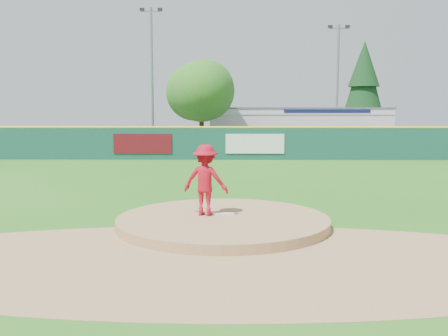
{
  "coord_description": "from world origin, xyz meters",
  "views": [
    {
      "loc": [
        0.2,
        -12.7,
        2.97
      ],
      "look_at": [
        0.0,
        2.0,
        1.3
      ],
      "focal_mm": 40.0,
      "sensor_mm": 36.0,
      "label": 1
    }
  ],
  "objects_px": {
    "conifer_tree": "(364,85)",
    "light_pole_left": "(152,72)",
    "playground_slide": "(62,141)",
    "light_pole_right": "(338,80)",
    "van": "(164,143)",
    "deciduous_tree": "(201,90)",
    "pitcher": "(206,180)",
    "pool_building_grp": "(296,126)"
  },
  "relations": [
    {
      "from": "playground_slide",
      "to": "deciduous_tree",
      "type": "distance_m",
      "value": 10.85
    },
    {
      "from": "conifer_tree",
      "to": "light_pole_left",
      "type": "height_order",
      "value": "light_pole_left"
    },
    {
      "from": "playground_slide",
      "to": "conifer_tree",
      "type": "distance_m",
      "value": 28.42
    },
    {
      "from": "deciduous_tree",
      "to": "light_pole_left",
      "type": "height_order",
      "value": "light_pole_left"
    },
    {
      "from": "playground_slide",
      "to": "light_pole_right",
      "type": "xyz_separation_m",
      "value": [
        21.09,
        5.51,
        4.68
      ]
    },
    {
      "from": "pitcher",
      "to": "light_pole_left",
      "type": "relative_size",
      "value": 0.17
    },
    {
      "from": "playground_slide",
      "to": "light_pole_left",
      "type": "bearing_deg",
      "value": 29.97
    },
    {
      "from": "van",
      "to": "conifer_tree",
      "type": "height_order",
      "value": "conifer_tree"
    },
    {
      "from": "van",
      "to": "deciduous_tree",
      "type": "height_order",
      "value": "deciduous_tree"
    },
    {
      "from": "light_pole_left",
      "to": "light_pole_right",
      "type": "bearing_deg",
      "value": 7.59
    },
    {
      "from": "conifer_tree",
      "to": "light_pole_right",
      "type": "height_order",
      "value": "light_pole_right"
    },
    {
      "from": "playground_slide",
      "to": "conifer_tree",
      "type": "relative_size",
      "value": 0.32
    },
    {
      "from": "deciduous_tree",
      "to": "conifer_tree",
      "type": "distance_m",
      "value": 18.63
    },
    {
      "from": "deciduous_tree",
      "to": "light_pole_right",
      "type": "xyz_separation_m",
      "value": [
        11.0,
        4.0,
        0.99
      ]
    },
    {
      "from": "pool_building_grp",
      "to": "playground_slide",
      "type": "distance_m",
      "value": 20.0
    },
    {
      "from": "pitcher",
      "to": "conifer_tree",
      "type": "xyz_separation_m",
      "value": [
        13.46,
        35.76,
        4.36
      ]
    },
    {
      "from": "pitcher",
      "to": "playground_slide",
      "type": "distance_m",
      "value": 26.0
    },
    {
      "from": "pitcher",
      "to": "conifer_tree",
      "type": "distance_m",
      "value": 38.46
    },
    {
      "from": "light_pole_left",
      "to": "light_pole_right",
      "type": "distance_m",
      "value": 15.14
    },
    {
      "from": "van",
      "to": "light_pole_left",
      "type": "relative_size",
      "value": 0.46
    },
    {
      "from": "pitcher",
      "to": "deciduous_tree",
      "type": "relative_size",
      "value": 0.25
    },
    {
      "from": "pool_building_grp",
      "to": "light_pole_right",
      "type": "height_order",
      "value": "light_pole_right"
    },
    {
      "from": "van",
      "to": "light_pole_left",
      "type": "distance_m",
      "value": 6.98
    },
    {
      "from": "van",
      "to": "deciduous_tree",
      "type": "distance_m",
      "value": 5.12
    },
    {
      "from": "playground_slide",
      "to": "light_pole_right",
      "type": "bearing_deg",
      "value": 14.64
    },
    {
      "from": "pool_building_grp",
      "to": "light_pole_left",
      "type": "distance_m",
      "value": 13.72
    },
    {
      "from": "conifer_tree",
      "to": "deciduous_tree",
      "type": "bearing_deg",
      "value": -143.75
    },
    {
      "from": "pitcher",
      "to": "light_pole_right",
      "type": "xyz_separation_m",
      "value": [
        9.46,
        28.76,
        4.36
      ]
    },
    {
      "from": "conifer_tree",
      "to": "pool_building_grp",
      "type": "bearing_deg",
      "value": -150.22
    },
    {
      "from": "pitcher",
      "to": "pool_building_grp",
      "type": "relative_size",
      "value": 0.12
    },
    {
      "from": "conifer_tree",
      "to": "light_pole_left",
      "type": "relative_size",
      "value": 0.86
    },
    {
      "from": "pool_building_grp",
      "to": "conifer_tree",
      "type": "distance_m",
      "value": 8.95
    },
    {
      "from": "deciduous_tree",
      "to": "playground_slide",
      "type": "bearing_deg",
      "value": -171.48
    },
    {
      "from": "conifer_tree",
      "to": "pitcher",
      "type": "bearing_deg",
      "value": -110.62
    },
    {
      "from": "van",
      "to": "pool_building_grp",
      "type": "bearing_deg",
      "value": -46.19
    },
    {
      "from": "pitcher",
      "to": "playground_slide",
      "type": "bearing_deg",
      "value": -48.47
    },
    {
      "from": "light_pole_left",
      "to": "light_pole_right",
      "type": "height_order",
      "value": "light_pole_left"
    },
    {
      "from": "playground_slide",
      "to": "light_pole_right",
      "type": "height_order",
      "value": "light_pole_right"
    },
    {
      "from": "pitcher",
      "to": "van",
      "type": "distance_m",
      "value": 22.88
    },
    {
      "from": "pitcher",
      "to": "playground_slide",
      "type": "height_order",
      "value": "pitcher"
    },
    {
      "from": "pitcher",
      "to": "playground_slide",
      "type": "relative_size",
      "value": 0.6
    },
    {
      "from": "van",
      "to": "playground_slide",
      "type": "relative_size",
      "value": 1.62
    }
  ]
}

